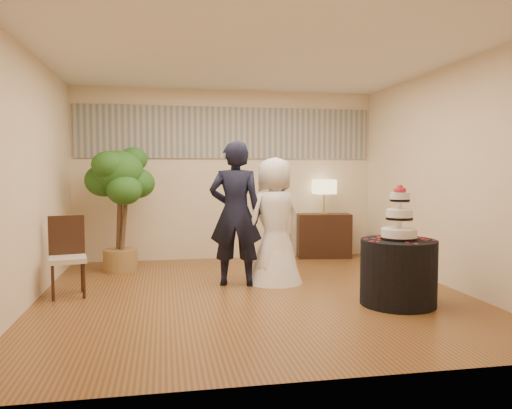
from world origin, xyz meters
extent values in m
cube|color=brown|center=(0.00, 0.00, 0.00)|extent=(5.00, 5.00, 0.00)
cube|color=white|center=(0.00, 0.00, 2.80)|extent=(5.00, 5.00, 0.00)
cube|color=beige|center=(0.00, 2.50, 1.40)|extent=(5.00, 0.06, 2.80)
cube|color=beige|center=(0.00, -2.50, 1.40)|extent=(5.00, 0.06, 2.80)
cube|color=beige|center=(-2.50, 0.00, 1.40)|extent=(0.06, 5.00, 2.80)
cube|color=beige|center=(2.50, 0.00, 1.40)|extent=(0.06, 5.00, 2.80)
cube|color=gray|center=(0.00, 2.48, 2.10)|extent=(4.90, 0.02, 0.85)
imported|color=black|center=(-0.15, 0.53, 0.93)|extent=(0.76, 0.59, 1.86)
imported|color=white|center=(0.38, 0.59, 0.83)|extent=(1.03, 1.00, 1.65)
cylinder|color=black|center=(1.49, -0.74, 0.36)|extent=(1.07, 1.07, 0.72)
cube|color=black|center=(1.62, 2.27, 0.37)|extent=(0.94, 0.52, 0.74)
camera|label=1|loc=(-1.05, -5.79, 1.49)|focal=35.00mm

